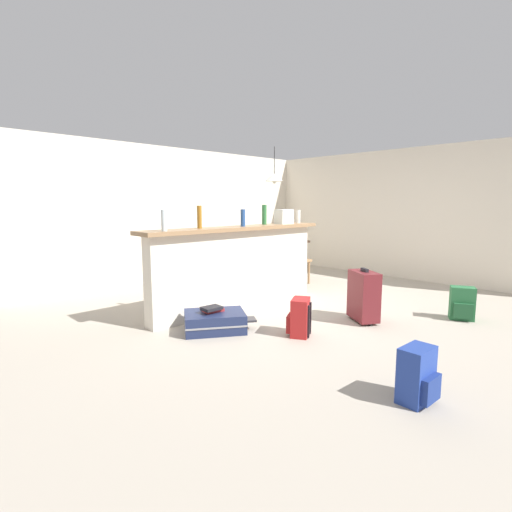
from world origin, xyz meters
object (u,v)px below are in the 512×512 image
Objects in this scene: bottle_blue at (243,218)px; book_stack at (212,309)px; grocery_bag at (284,217)px; dining_chair_near_partition at (293,255)px; bottle_amber at (199,217)px; dining_chair_far_side at (259,250)px; bottle_clear at (164,220)px; suitcase_flat_navy at (215,322)px; bottle_green at (264,215)px; suitcase_upright_maroon at (364,295)px; backpack_blue at (417,376)px; pendant_lamp at (274,177)px; backpack_red at (300,318)px; dining_table at (276,246)px; backpack_green at (462,304)px.

book_stack is (-0.91, -0.47, -1.01)m from bottle_blue.
dining_chair_near_partition is (0.91, 0.57, -0.74)m from grocery_bag.
bottle_amber is 3.11m from dining_chair_far_side.
bottle_amber is at bearing -149.12° from dining_chair_far_side.
suitcase_flat_navy is (0.35, -0.46, -1.16)m from bottle_clear.
suitcase_upright_maroon is (0.09, -1.64, -0.96)m from bottle_green.
bottle_blue is 0.92m from grocery_bag.
backpack_blue is (0.41, -2.78, -1.07)m from bottle_clear.
dining_chair_far_side is at bearing 36.58° from book_stack.
pendant_lamp is at bearing 91.53° from dining_chair_near_partition.
bottle_amber is 1.78m from backpack_red.
dining_chair_near_partition is (-0.07, -0.50, -0.13)m from dining_table.
backpack_red is 1.00× the size of backpack_blue.
dining_table is 3.50m from backpack_green.
bottle_blue is at bearing 73.44° from backpack_blue.
dining_chair_far_side is at bearing 27.81° from bottle_clear.
backpack_blue reaches higher than suitcase_flat_navy.
dining_chair_near_partition is 2.96m from book_stack.
dining_chair_near_partition is (1.26, 0.49, -0.78)m from bottle_green.
dining_chair_near_partition is 1.00× the size of dining_chair_far_side.
suitcase_flat_navy is at bearing -162.73° from grocery_bag.
backpack_red is (0.58, -0.78, 0.09)m from suitcase_flat_navy.
bottle_clear is at bearing -174.29° from bottle_green.
bottle_blue is at bearing 1.65° from bottle_clear.
suitcase_upright_maroon reaches higher than backpack_blue.
suitcase_upright_maroon is at bearing 41.52° from backpack_blue.
suitcase_upright_maroon is at bearing -50.49° from bottle_amber.
bottle_amber is 0.67m from bottle_blue.
bottle_green is at bearing 23.73° from suitcase_flat_navy.
pendant_lamp is 3.28m from suitcase_upright_maroon.
suitcase_flat_navy is 1.86m from suitcase_upright_maroon.
backpack_red is (0.92, -1.24, -1.07)m from bottle_clear.
dining_table reaches higher than backpack_blue.
grocery_bag is 0.28× the size of dining_chair_near_partition.
suitcase_flat_navy is (-1.81, -0.56, -1.15)m from grocery_bag.
dining_chair_near_partition is at bearing 12.31° from bottle_amber.
bottle_amber reaches higher than dining_chair_near_partition.
bottle_green is 0.27× the size of dining_table.
bottle_amber is 1.34m from suitcase_flat_navy.
pendant_lamp is at bearing 20.58° from bottle_clear.
book_stack is (-0.59, 0.81, 0.05)m from backpack_red.
bottle_clear is 1.82m from bottle_green.
book_stack is at bearing 91.79° from backpack_blue.
bottle_green is 1.91m from suitcase_upright_maroon.
suitcase_upright_maroon is (-0.26, -1.57, -0.93)m from grocery_bag.
backpack_green is at bearing -94.14° from dining_chair_near_partition.
dining_table is 2.92m from suitcase_upright_maroon.
suitcase_flat_navy is (-2.72, -1.13, -0.41)m from dining_chair_near_partition.
book_stack is (-2.80, -1.60, -0.39)m from dining_table.
backpack_green is 3.14m from book_stack.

